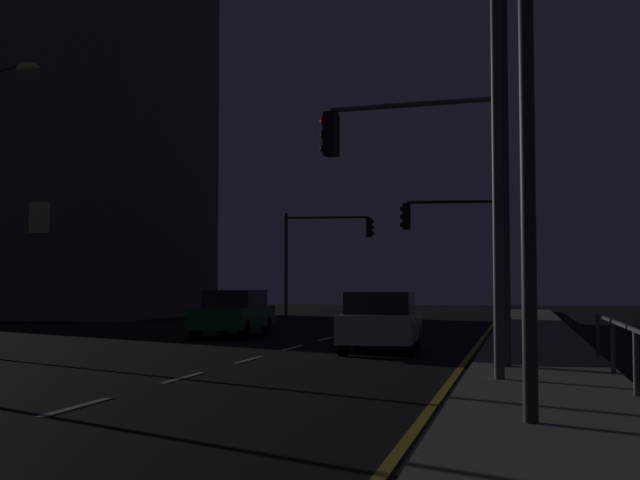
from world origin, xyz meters
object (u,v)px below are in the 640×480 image
car (381,321)px  street_lamp_across_street (515,125)px  traffic_light_far_right (324,243)px  traffic_light_mid_right (421,172)px  traffic_light_near_left (458,234)px  car_oncoming (234,312)px  street_lamp_mid_block (475,130)px  building_distant (35,41)px  street_lamp_median (552,81)px

car → street_lamp_across_street: 7.32m
car → street_lamp_across_street: street_lamp_across_street is taller
traffic_light_far_right → traffic_light_mid_right: traffic_light_mid_right is taller
street_lamp_across_street → traffic_light_near_left: bearing=98.5°
car_oncoming → traffic_light_mid_right: size_ratio=0.79×
traffic_light_near_left → street_lamp_across_street: 14.80m
street_lamp_mid_block → traffic_light_far_right: bearing=108.0°
car → street_lamp_mid_block: (2.79, -7.20, 3.59)m
car_oncoming → street_lamp_mid_block: bearing=-55.7°
traffic_light_mid_right → building_distant: building_distant is taller
traffic_light_near_left → traffic_light_far_right: 13.01m
street_lamp_median → building_distant: size_ratio=0.21×
car → car_oncoming: bearing=136.6°
traffic_light_far_right → street_lamp_median: 33.53m
street_lamp_median → street_lamp_across_street: size_ratio=0.84×
car_oncoming → traffic_light_mid_right: bearing=-53.0°
traffic_light_near_left → street_lamp_mid_block: (1.51, -16.76, 0.81)m
car_oncoming → building_distant: bearing=137.3°
car → traffic_light_far_right: bearing=106.9°
car_oncoming → traffic_light_mid_right: 12.83m
street_lamp_mid_block → building_distant: bearing=132.2°
street_lamp_mid_block → building_distant: building_distant is taller
car_oncoming → street_lamp_mid_block: (8.72, -12.80, 3.59)m
traffic_light_near_left → street_lamp_across_street: street_lamp_across_street is taller
car → street_lamp_across_street: (3.45, -5.03, 4.04)m
street_lamp_median → traffic_light_mid_right: bearing=107.9°
car_oncoming → building_distant: building_distant is taller
traffic_light_far_right → street_lamp_across_street: (9.59, -25.26, 1.03)m
street_lamp_mid_block → street_lamp_across_street: size_ratio=0.89×
street_lamp_median → building_distant: 45.03m
car → street_lamp_median: 12.82m
street_lamp_median → car_oncoming: bearing=119.6°
traffic_light_mid_right → building_distant: (-25.16, 26.23, 11.68)m
car_oncoming → traffic_light_near_left: 8.68m
traffic_light_mid_right → street_lamp_across_street: street_lamp_across_street is taller
traffic_light_near_left → traffic_light_mid_right: 13.87m
traffic_light_mid_right → street_lamp_mid_block: street_lamp_mid_block is taller
street_lamp_across_street → building_distant: (-27.08, 26.95, 10.91)m
street_lamp_median → street_lamp_mid_block: street_lamp_mid_block is taller
street_lamp_across_street → car_oncoming: bearing=131.4°
car → traffic_light_mid_right: 5.63m
traffic_light_near_left → street_lamp_mid_block: bearing=-84.9°
traffic_light_near_left → traffic_light_far_right: (-7.42, 10.68, 0.24)m
traffic_light_mid_right → street_lamp_mid_block: bearing=-66.4°
street_lamp_mid_block → car_oncoming: bearing=124.3°
car → traffic_light_near_left: (1.28, 9.55, 2.78)m
street_lamp_median → street_lamp_across_street: (-0.47, 6.71, 0.71)m
car → traffic_light_far_right: 21.36m
traffic_light_far_right → street_lamp_median: bearing=-72.5°
street_lamp_mid_block → street_lamp_median: bearing=-75.9°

